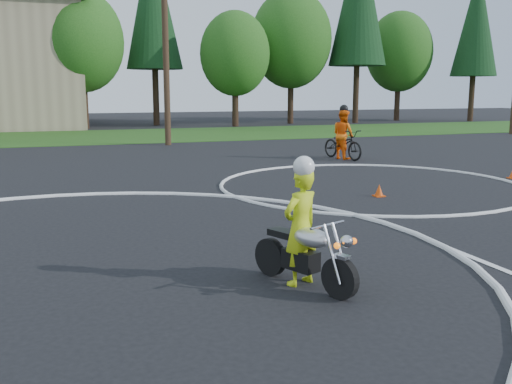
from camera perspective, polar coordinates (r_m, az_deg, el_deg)
name	(u,v)px	position (r m, az deg, el deg)	size (l,w,h in m)	color
ground	(58,366)	(5.83, -19.15, -16.11)	(120.00, 120.00, 0.00)	black
grass_strip	(54,138)	(32.35, -19.54, 5.15)	(120.00, 10.00, 0.02)	#1E4714
course_markings	(186,235)	(10.15, -7.00, -4.28)	(19.05, 19.05, 0.12)	silver
primary_motorcycle	(305,254)	(7.41, 4.97, -6.17)	(0.84, 1.65, 0.92)	black
rider_primary_grp	(301,223)	(7.42, 4.50, -3.13)	(0.66, 0.56, 1.71)	#BFD816
rider_second_grp	(343,140)	(21.30, 8.70, 5.16)	(1.14, 2.18, 1.99)	black
traffic_cones	(414,238)	(9.74, 15.49, -4.42)	(21.86, 12.00, 0.30)	#D9450B
treeline	(265,32)	(42.68, 0.91, 15.69)	(38.20, 8.10, 14.52)	#382619
utility_poles	(165,29)	(26.84, -9.07, 15.78)	(41.60, 1.12, 10.00)	#473321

